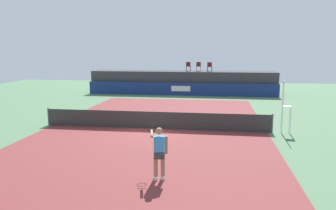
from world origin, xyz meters
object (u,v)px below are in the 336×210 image
(spectator_chair_center, at_px, (210,66))
(umpire_chair, at_px, (285,103))
(net_post_near, at_px, (49,117))
(tennis_player, at_px, (159,151))
(spectator_chair_far_left, at_px, (188,66))
(net_post_far, at_px, (272,123))
(spectator_chair_left, at_px, (199,66))
(tennis_ball, at_px, (120,117))

(spectator_chair_center, xyz_separation_m, umpire_chair, (4.14, -14.99, -1.11))
(spectator_chair_center, height_order, umpire_chair, spectator_chair_center)
(net_post_near, xyz_separation_m, tennis_player, (7.63, -6.96, 0.46))
(spectator_chair_far_left, bearing_deg, net_post_far, -69.82)
(tennis_player, bearing_deg, spectator_chair_left, 89.75)
(net_post_near, relative_size, tennis_ball, 14.71)
(spectator_chair_left, distance_m, umpire_chair, 16.38)
(tennis_player, bearing_deg, net_post_near, 137.62)
(tennis_player, bearing_deg, spectator_chair_center, 86.87)
(umpire_chair, height_order, tennis_player, umpire_chair)
(tennis_player, bearing_deg, umpire_chair, 52.56)
(spectator_chair_far_left, height_order, tennis_ball, spectator_chair_far_left)
(umpire_chair, height_order, tennis_ball, umpire_chair)
(net_post_near, distance_m, net_post_far, 12.40)
(spectator_chair_center, height_order, net_post_near, spectator_chair_center)
(spectator_chair_far_left, height_order, umpire_chair, spectator_chair_far_left)
(spectator_chair_far_left, bearing_deg, umpire_chair, -67.97)
(spectator_chair_left, bearing_deg, umpire_chair, -71.30)
(spectator_chair_left, bearing_deg, spectator_chair_center, -24.17)
(net_post_near, height_order, tennis_ball, net_post_near)
(spectator_chair_center, xyz_separation_m, net_post_near, (-8.83, -15.00, -2.19))
(spectator_chair_far_left, bearing_deg, tennis_player, -87.69)
(umpire_chair, xyz_separation_m, tennis_player, (-5.34, -6.97, -0.63))
(spectator_chair_center, relative_size, tennis_player, 0.50)
(net_post_far, relative_size, tennis_ball, 14.71)
(net_post_far, bearing_deg, umpire_chair, 0.89)
(net_post_far, bearing_deg, tennis_ball, 163.89)
(umpire_chair, distance_m, net_post_near, 13.01)
(net_post_near, xyz_separation_m, tennis_ball, (3.47, 2.58, -0.46))
(spectator_chair_center, relative_size, tennis_ball, 13.06)
(spectator_chair_center, xyz_separation_m, tennis_player, (-1.20, -21.96, -1.73))
(net_post_far, relative_size, tennis_player, 0.56)
(spectator_chair_far_left, height_order, tennis_player, spectator_chair_far_left)
(umpire_chair, bearing_deg, net_post_far, -179.11)
(spectator_chair_far_left, distance_m, umpire_chair, 16.67)
(net_post_near, bearing_deg, net_post_far, 0.00)
(net_post_far, height_order, tennis_ball, net_post_far)
(spectator_chair_left, distance_m, net_post_far, 16.33)
(tennis_player, bearing_deg, tennis_ball, 113.57)
(spectator_chair_far_left, height_order, spectator_chair_center, same)
(net_post_far, bearing_deg, spectator_chair_far_left, 110.18)
(net_post_near, height_order, tennis_player, tennis_player)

